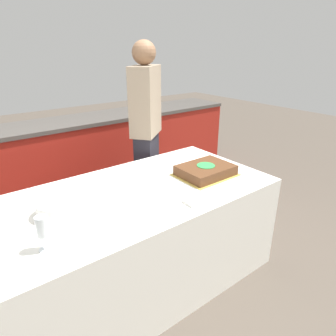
% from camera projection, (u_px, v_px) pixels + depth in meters
% --- Properties ---
extents(ground_plane, '(14.00, 14.00, 0.00)m').
position_uv_depth(ground_plane, '(138.00, 279.00, 2.30)').
color(ground_plane, brown).
extents(back_counter, '(4.40, 0.58, 0.92)m').
position_uv_depth(back_counter, '(60.00, 164.00, 3.27)').
color(back_counter, '#A82319').
rests_on(back_counter, ground_plane).
extents(dining_table, '(1.94, 0.98, 0.75)m').
position_uv_depth(dining_table, '(136.00, 238.00, 2.16)').
color(dining_table, white).
rests_on(dining_table, ground_plane).
extents(cake, '(0.43, 0.34, 0.08)m').
position_uv_depth(cake, '(206.00, 170.00, 2.26)').
color(cake, gold).
rests_on(cake, dining_table).
extents(plate_stack, '(0.23, 0.23, 0.09)m').
position_uv_depth(plate_stack, '(57.00, 208.00, 1.73)').
color(plate_stack, white).
rests_on(plate_stack, dining_table).
extents(wine_glass, '(0.07, 0.07, 0.18)m').
position_uv_depth(wine_glass, '(43.00, 228.00, 1.40)').
color(wine_glass, white).
rests_on(wine_glass, dining_table).
extents(side_plate_near_cake, '(0.22, 0.22, 0.00)m').
position_uv_depth(side_plate_near_cake, '(180.00, 161.00, 2.54)').
color(side_plate_near_cake, white).
rests_on(side_plate_near_cake, dining_table).
extents(utensil_pile, '(0.14, 0.10, 0.02)m').
position_uv_depth(utensil_pile, '(195.00, 201.00, 1.88)').
color(utensil_pile, white).
rests_on(utensil_pile, dining_table).
extents(person_cutting_cake, '(0.41, 0.39, 1.71)m').
position_uv_depth(person_cutting_cake, '(146.00, 134.00, 2.81)').
color(person_cutting_cake, '#282833').
rests_on(person_cutting_cake, ground_plane).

